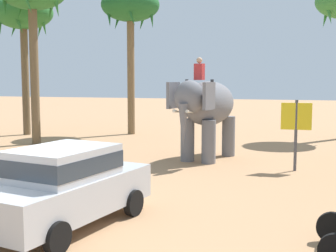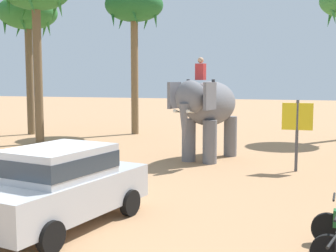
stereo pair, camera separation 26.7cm
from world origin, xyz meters
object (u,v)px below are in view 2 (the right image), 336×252
(palm_tree_behind_elephant, at_px, (28,16))
(palm_tree_far_back, at_px, (134,9))
(car_sedan_foreground, at_px, (61,183))
(elephant_with_mahout, at_px, (208,108))
(signboard_yellow, at_px, (297,121))

(palm_tree_behind_elephant, relative_size, palm_tree_far_back, 0.95)
(palm_tree_far_back, bearing_deg, car_sedan_foreground, -74.60)
(palm_tree_behind_elephant, bearing_deg, elephant_with_mahout, -23.96)
(signboard_yellow, bearing_deg, palm_tree_behind_elephant, 156.53)
(palm_tree_far_back, bearing_deg, elephant_with_mahout, -50.52)
(signboard_yellow, bearing_deg, palm_tree_far_back, 137.71)
(car_sedan_foreground, bearing_deg, elephant_with_mahout, 81.36)
(palm_tree_far_back, bearing_deg, palm_tree_behind_elephant, -161.64)
(palm_tree_behind_elephant, height_order, signboard_yellow, palm_tree_behind_elephant)
(palm_tree_far_back, xyz_separation_m, signboard_yellow, (8.87, -8.06, -5.20))
(elephant_with_mahout, xyz_separation_m, palm_tree_behind_elephant, (-11.05, 4.91, 4.48))
(car_sedan_foreground, distance_m, elephant_with_mahout, 8.80)
(signboard_yellow, bearing_deg, elephant_with_mahout, 158.19)
(palm_tree_behind_elephant, bearing_deg, palm_tree_far_back, 18.36)
(palm_tree_behind_elephant, distance_m, palm_tree_far_back, 5.81)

